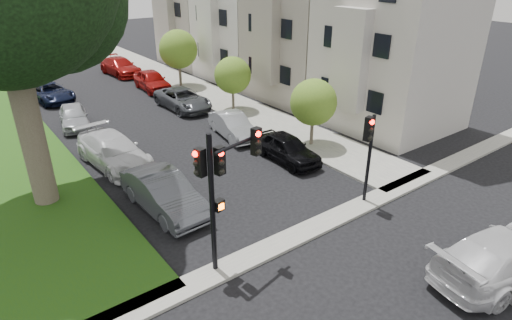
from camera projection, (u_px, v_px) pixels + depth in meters
ground at (342, 261)px, 14.85m from camera, size 140.00×140.00×0.00m
sidewalk_right at (185, 84)px, 35.90m from camera, size 3.50×44.00×0.12m
sidewalk_cross at (303, 233)px, 16.27m from camera, size 60.00×1.00×0.12m
house_a at (398, 9)px, 24.48m from camera, size 7.70×7.55×15.97m
house_b at (308, 1)px, 29.92m from camera, size 7.70×7.55×15.97m
small_tree_a at (313, 102)px, 23.02m from camera, size 2.54×2.54×3.82m
small_tree_b at (233, 75)px, 28.70m from camera, size 2.49×2.49×3.73m
small_tree_c at (178, 49)px, 34.06m from camera, size 3.07×3.07×4.60m
traffic_signal_main at (221, 177)px, 13.17m from camera, size 2.42×0.69×4.95m
traffic_signal_secondary at (369, 144)px, 17.22m from camera, size 0.53×0.43×3.96m
car_cross_far at (508, 256)px, 13.79m from camera, size 5.94×3.21×1.64m
car_parked_0 at (287, 148)px, 21.99m from camera, size 1.81×4.23×1.43m
car_parked_1 at (233, 125)px, 25.07m from camera, size 2.11×4.37×1.38m
car_parked_2 at (183, 99)px, 29.85m from camera, size 2.46×5.14×1.41m
car_parked_3 at (152, 80)px, 34.14m from camera, size 2.17×4.76×1.58m
car_parked_4 at (120, 67)px, 38.70m from camera, size 2.56×5.45×1.54m
car_parked_5 at (164, 193)px, 17.54m from camera, size 1.96×4.96×1.61m
car_parked_6 at (113, 151)px, 21.50m from camera, size 2.69×5.60×1.57m
car_parked_7 at (74, 116)px, 26.56m from camera, size 2.38×4.29×1.38m
car_parked_8 at (49, 92)px, 31.47m from camera, size 3.07×5.20×1.36m
car_parked_9 at (31, 78)px, 34.97m from camera, size 1.70×4.48×1.46m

